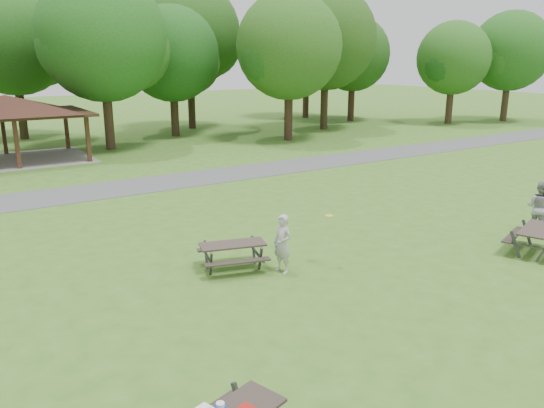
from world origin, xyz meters
The scene contains 18 objects.
ground centered at (0.00, 0.00, 0.00)m, with size 160.00×160.00×0.00m, color #39681D.
asphalt_path centered at (0.00, 14.00, 0.01)m, with size 120.00×3.20×0.02m, color #4B4B4D.
pavilion centered at (-4.00, 24.00, 3.06)m, with size 8.60×7.01×3.76m.
tree_row_e centered at (2.10, 25.03, 6.78)m, with size 8.40×8.00×11.02m.
tree_row_f centered at (8.09, 28.53, 5.84)m, with size 7.35×7.00×9.55m.
tree_row_g centered at (14.09, 22.03, 6.33)m, with size 7.77×7.40×10.25m.
tree_row_h centered at (20.10, 25.53, 7.03)m, with size 8.61×8.20×11.37m.
tree_row_i centered at (26.08, 29.03, 5.91)m, with size 7.14×6.80×9.52m.
tree_row_j centered at (32.08, 22.53, 5.56)m, with size 6.72×6.40×8.96m.
tree_deep_b centered at (-1.90, 33.03, 6.89)m, with size 8.40×8.00×11.13m.
tree_deep_c centered at (11.10, 32.03, 7.44)m, with size 8.82×8.40×11.90m.
tree_deep_d centered at (24.10, 33.53, 7.03)m, with size 8.40×8.00×11.27m.
tree_flank_right centered at (38.09, 21.03, 6.15)m, with size 7.56×7.20×9.97m.
picnic_table_middle centered at (-1.11, 2.75, 0.58)m, with size 2.14×1.89×0.79m.
picnic_table_far centered at (7.25, -1.10, 0.60)m, with size 2.28×2.06×0.82m.
frisbee_in_flight centered at (1.32, 1.53, 1.48)m, with size 0.26×0.26×0.02m.
frisbee_thrower centered at (-0.06, 1.82, 0.83)m, with size 0.60×0.40×1.65m, color #B0AFB2.
frisbee_catcher centered at (9.04, -0.08, 0.92)m, with size 0.89×0.70×1.84m, color #97979A.
Camera 1 is at (-7.75, -9.57, 5.76)m, focal length 35.00 mm.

